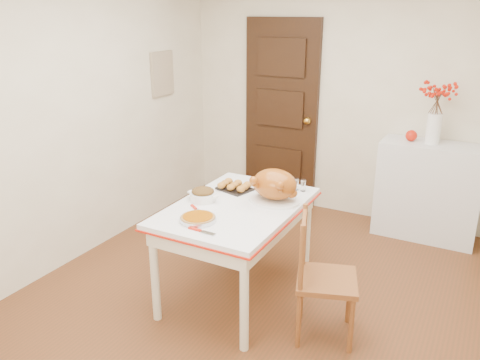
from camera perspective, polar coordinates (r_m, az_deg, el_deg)
The scene contains 19 objects.
floor at distance 3.91m, azimuth 2.18°, elevation -13.67°, with size 3.50×4.00×0.00m, color #543218.
wall_back at distance 5.23m, azimuth 12.20°, elevation 9.26°, with size 3.50×0.00×2.50m, color #EBE3C7.
wall_front at distance 1.93m, azimuth -25.00°, elevation -9.94°, with size 3.50×0.00×2.50m, color #EBE3C7.
wall_left at distance 4.42m, azimuth -18.57°, elevation 6.89°, with size 0.00×4.00×2.50m, color #EBE3C7.
door_back at distance 5.47m, azimuth 4.86°, elevation 7.72°, with size 0.85×0.06×2.06m, color black.
photo_board at distance 5.25m, azimuth -9.11°, elevation 12.26°, with size 0.03×0.35×0.45m, color tan.
sideboard at distance 5.04m, azimuth 21.22°, elevation -1.21°, with size 0.94×0.42×0.94m, color silver.
kitchen_table at distance 3.76m, azimuth -0.36°, elevation -8.32°, with size 0.87×1.28×0.76m, color white, non-canonical shape.
chair_oak at distance 3.35m, azimuth 10.18°, elevation -11.18°, with size 0.39×0.39×0.89m, color brown, non-canonical shape.
berry_vase at distance 4.84m, azimuth 22.02°, elevation 7.37°, with size 0.31×0.31×0.59m, color white, non-canonical shape.
apple at distance 4.91m, azimuth 19.48°, elevation 4.94°, with size 0.11×0.11×0.11m, color red.
turkey_platter at distance 3.62m, azimuth 4.10°, elevation -0.69°, with size 0.40×0.32×0.25m, color #A05719, non-canonical shape.
pumpkin_pie at distance 3.33m, azimuth -4.97°, elevation -4.44°, with size 0.25×0.25×0.05m, color #924500.
stuffing_dish at distance 3.68m, azimuth -4.38°, elevation -1.70°, with size 0.25×0.20×0.10m, color brown, non-canonical shape.
rolls_tray at distance 3.88m, azimuth -0.64°, elevation -0.70°, with size 0.25×0.20×0.07m, color #CA872F, non-canonical shape.
pie_server at distance 3.19m, azimuth -4.55°, elevation -5.99°, with size 0.21×0.06×0.01m, color silver, non-canonical shape.
carving_knife at distance 3.50m, azimuth -4.99°, elevation -3.58°, with size 0.23×0.06×0.01m, color silver, non-canonical shape.
drinking_glass at distance 4.03m, azimuth 3.76°, elevation 0.33°, with size 0.07×0.07×0.11m, color white.
shaker_pair at distance 3.90m, azimuth 7.03°, elevation -0.55°, with size 0.10×0.04×0.10m, color white, non-canonical shape.
Camera 1 is at (1.42, -2.95, 2.14)m, focal length 36.31 mm.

